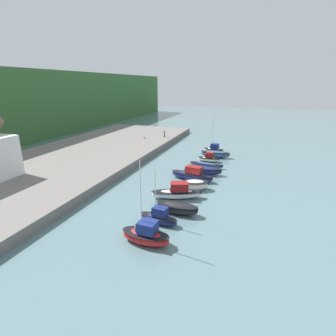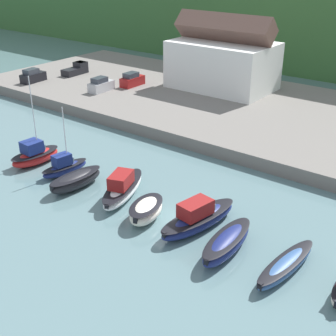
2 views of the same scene
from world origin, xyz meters
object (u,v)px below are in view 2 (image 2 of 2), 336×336
moored_boat_1 (64,167)px  moored_boat_4 (146,210)px  moored_boat_7 (286,265)px  moored_boat_2 (76,180)px  moored_boat_5 (198,218)px  parked_car_1 (33,76)px  moored_boat_3 (123,188)px  pickup_truck_0 (77,69)px  parked_car_0 (132,80)px  parked_car_2 (101,85)px  moored_boat_6 (227,243)px  moored_boat_0 (35,155)px

moored_boat_1 → moored_boat_4: (12.53, -1.70, 0.05)m
moored_boat_7 → moored_boat_2: bearing=-173.7°
moored_boat_5 → parked_car_1: bearing=168.1°
moored_boat_3 → pickup_truck_0: bearing=123.1°
parked_car_1 → moored_boat_4: bearing=-30.3°
parked_car_0 → parked_car_1: size_ratio=0.97×
parked_car_0 → parked_car_2: size_ratio=0.99×
moored_boat_3 → moored_boat_7: bearing=-23.9°
moored_boat_6 → parked_car_2: size_ratio=1.65×
moored_boat_7 → parked_car_2: bearing=157.1°
moored_boat_1 → moored_boat_5: bearing=7.3°
parked_car_0 → pickup_truck_0: parked_car_0 is taller
moored_boat_2 → moored_boat_4: bearing=1.0°
moored_boat_6 → parked_car_1: size_ratio=1.63×
parked_car_0 → pickup_truck_0: size_ratio=0.88×
moored_boat_2 → moored_boat_7: 22.02m
moored_boat_5 → parked_car_1: size_ratio=2.00×
moored_boat_5 → moored_boat_7: bearing=3.4°
moored_boat_7 → moored_boat_0: bearing=-176.3°
moored_boat_3 → pickup_truck_0: pickup_truck_0 is taller
moored_boat_3 → moored_boat_5: (8.74, -0.20, 0.04)m
moored_boat_4 → moored_boat_5: bearing=3.5°
moored_boat_6 → parked_car_0: parked_car_0 is taller
moored_boat_7 → parked_car_1: 56.32m
parked_car_0 → moored_boat_0: bearing=-71.9°
moored_boat_3 → pickup_truck_0: (-34.15, 25.64, 1.41)m
moored_boat_0 → moored_boat_4: moored_boat_0 is taller
moored_boat_4 → moored_boat_2: bearing=162.0°
moored_boat_3 → moored_boat_2: bearing=176.8°
moored_boat_0 → moored_boat_6: bearing=0.2°
parked_car_1 → pickup_truck_0: bearing=73.2°
moored_boat_6 → moored_boat_7: size_ratio=0.94×
pickup_truck_0 → moored_boat_2: bearing=-44.5°
pickup_truck_0 → moored_boat_6: bearing=-32.1°
moored_boat_1 → parked_car_0: (-13.31, 25.82, 1.62)m
moored_boat_4 → moored_boat_7: 12.80m
moored_boat_1 → moored_boat_6: moored_boat_1 is taller
parked_car_0 → pickup_truck_0: 12.67m
moored_boat_1 → moored_boat_5: (16.90, -0.13, 0.15)m
moored_boat_0 → moored_boat_4: (17.05, -1.48, -0.14)m
moored_boat_4 → parked_car_1: 44.74m
moored_boat_1 → moored_boat_6: size_ratio=1.03×
parked_car_0 → parked_car_1: bearing=-151.4°
moored_boat_3 → parked_car_2: (-23.28, 20.62, 1.51)m
parked_car_1 → pickup_truck_0: (1.73, 7.92, -0.10)m
moored_boat_6 → parked_car_1: (-48.33, 19.41, 1.63)m
parked_car_0 → moored_boat_3: bearing=-50.7°
moored_boat_0 → moored_boat_4: bearing=-1.5°
moored_boat_1 → parked_car_2: bearing=133.8°
moored_boat_3 → moored_boat_7: moored_boat_3 is taller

